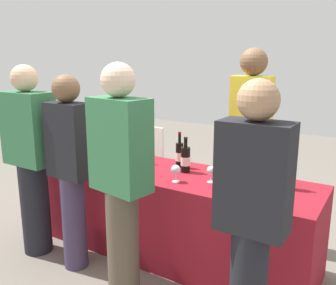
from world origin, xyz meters
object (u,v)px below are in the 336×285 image
(wine_bottle_7, at_px, (288,173))
(guest_0, at_px, (31,156))
(server_pouring, at_px, (250,137))
(wine_glass_1, at_px, (139,162))
(wine_glass_2, at_px, (176,170))
(wine_bottle_4, at_px, (226,165))
(wine_glass_4, at_px, (241,179))
(wine_bottle_1, at_px, (138,150))
(wine_bottle_5, at_px, (237,167))
(guest_2, at_px, (121,179))
(wine_bottle_3, at_px, (185,159))
(guest_3, at_px, (252,216))
(menu_board, at_px, (147,160))
(wine_bottle_6, at_px, (272,171))
(wine_bottle_2, at_px, (180,155))
(wine_glass_0, at_px, (85,149))
(wine_glass_3, at_px, (211,171))
(guest_1, at_px, (71,166))
(wine_bottle_0, at_px, (118,147))

(wine_bottle_7, bearing_deg, guest_0, -160.50)
(server_pouring, bearing_deg, wine_bottle_7, 129.38)
(wine_glass_1, height_order, wine_glass_2, wine_glass_1)
(wine_bottle_4, height_order, wine_glass_4, wine_bottle_4)
(wine_bottle_1, height_order, wine_bottle_5, wine_bottle_1)
(wine_bottle_5, height_order, guest_2, guest_2)
(wine_bottle_3, relative_size, guest_2, 0.18)
(guest_3, distance_m, menu_board, 2.71)
(wine_bottle_5, bearing_deg, server_pouring, 99.20)
(wine_bottle_6, distance_m, guest_3, 0.87)
(wine_bottle_4, distance_m, wine_glass_1, 0.70)
(wine_glass_2, distance_m, menu_board, 1.77)
(wine_glass_2, xyz_separation_m, menu_board, (-1.18, 1.27, -0.40))
(wine_bottle_1, relative_size, wine_bottle_2, 1.03)
(wine_bottle_4, bearing_deg, wine_glass_0, -169.73)
(wine_glass_3, relative_size, guest_0, 0.08)
(wine_glass_0, height_order, wine_glass_3, wine_glass_0)
(wine_bottle_7, height_order, guest_2, guest_2)
(wine_glass_1, relative_size, wine_glass_2, 1.01)
(wine_glass_0, distance_m, wine_glass_3, 1.25)
(wine_bottle_4, bearing_deg, wine_bottle_6, 0.53)
(wine_bottle_1, relative_size, guest_0, 0.20)
(wine_bottle_3, bearing_deg, menu_board, 137.94)
(wine_bottle_2, distance_m, wine_glass_2, 0.39)
(wine_bottle_1, bearing_deg, wine_glass_4, -12.13)
(wine_bottle_2, distance_m, guest_3, 1.32)
(wine_glass_2, height_order, guest_3, guest_3)
(wine_glass_1, bearing_deg, guest_2, -65.02)
(guest_0, relative_size, guest_1, 1.04)
(wine_bottle_2, xyz_separation_m, wine_bottle_6, (0.82, -0.05, -0.00))
(wine_bottle_1, relative_size, menu_board, 0.37)
(wine_bottle_0, height_order, wine_glass_1, wine_bottle_0)
(wine_bottle_5, bearing_deg, wine_bottle_1, -179.51)
(wine_bottle_2, xyz_separation_m, wine_bottle_7, (0.93, -0.05, 0.01))
(wine_bottle_1, bearing_deg, wine_glass_0, -155.00)
(menu_board, bearing_deg, wine_glass_4, -27.88)
(wine_glass_0, xyz_separation_m, wine_glass_2, (1.02, -0.06, -0.02))
(wine_glass_3, bearing_deg, wine_bottle_6, 22.36)
(wine_bottle_6, distance_m, guest_0, 1.96)
(wine_glass_0, height_order, guest_1, guest_1)
(guest_1, bearing_deg, menu_board, 107.43)
(wine_glass_1, height_order, server_pouring, server_pouring)
(wine_glass_3, height_order, menu_board, menu_board)
(wine_bottle_3, relative_size, wine_glass_1, 2.19)
(wine_bottle_2, height_order, guest_3, guest_3)
(wine_bottle_1, bearing_deg, wine_glass_3, -10.11)
(wine_bottle_1, bearing_deg, menu_board, 121.71)
(guest_1, relative_size, guest_2, 0.94)
(guest_0, bearing_deg, wine_bottle_4, 25.67)
(wine_bottle_3, xyz_separation_m, guest_0, (-1.13, -0.65, 0.02))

